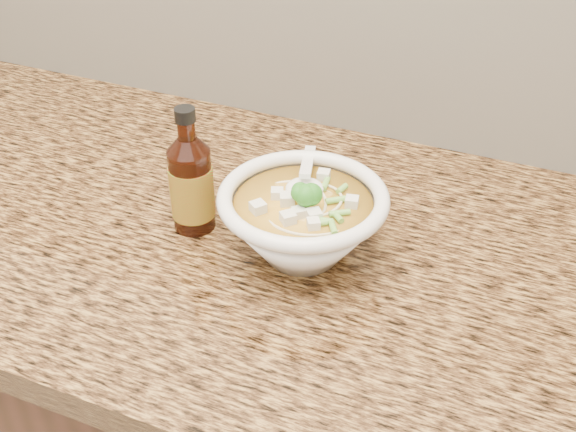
% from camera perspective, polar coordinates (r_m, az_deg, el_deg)
% --- Properties ---
extents(counter_slab, '(4.00, 0.68, 0.04)m').
position_cam_1_polar(counter_slab, '(1.00, -4.63, -1.18)').
color(counter_slab, '#A5783C').
rests_on(counter_slab, cabinet).
extents(soup_bowl, '(0.21, 0.24, 0.12)m').
position_cam_1_polar(soup_bowl, '(0.90, 1.18, -0.52)').
color(soup_bowl, white).
rests_on(soup_bowl, counter_slab).
extents(hot_sauce_bottle, '(0.07, 0.07, 0.18)m').
position_cam_1_polar(hot_sauce_bottle, '(0.95, -7.65, 2.51)').
color(hot_sauce_bottle, '#391207').
rests_on(hot_sauce_bottle, counter_slab).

